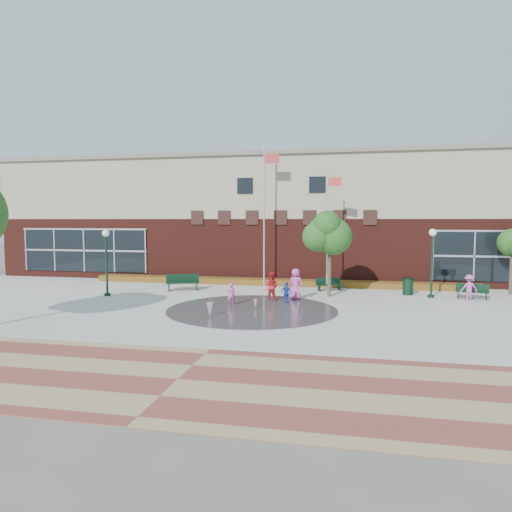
% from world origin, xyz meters
% --- Properties ---
extents(ground, '(120.00, 120.00, 0.00)m').
position_xyz_m(ground, '(0.00, 0.00, 0.00)').
color(ground, '#666056').
rests_on(ground, ground).
extents(plaza_concrete, '(46.00, 18.00, 0.01)m').
position_xyz_m(plaza_concrete, '(0.00, 4.00, 0.00)').
color(plaza_concrete, '#A8A8A0').
rests_on(plaza_concrete, ground).
extents(paver_band, '(46.00, 6.00, 0.01)m').
position_xyz_m(paver_band, '(0.00, -7.00, 0.00)').
color(paver_band, brown).
rests_on(paver_band, ground).
extents(splash_pad, '(8.40, 8.40, 0.01)m').
position_xyz_m(splash_pad, '(0.00, 3.00, 0.00)').
color(splash_pad, '#383A3D').
rests_on(splash_pad, ground).
extents(library_building, '(44.40, 10.40, 9.20)m').
position_xyz_m(library_building, '(0.00, 17.48, 4.64)').
color(library_building, '#4B1A15').
rests_on(library_building, ground).
extents(flower_bed, '(26.00, 1.20, 0.40)m').
position_xyz_m(flower_bed, '(0.00, 11.60, 0.00)').
color(flower_bed, '#A7230E').
rests_on(flower_bed, ground).
extents(flagpole_left, '(1.09, 0.18, 9.24)m').
position_xyz_m(flagpole_left, '(-0.82, 11.00, 5.14)').
color(flagpole_left, silver).
rests_on(flagpole_left, ground).
extents(flagpole_right, '(0.89, 0.31, 7.46)m').
position_xyz_m(flagpole_right, '(3.37, 9.92, 4.17)').
color(flagpole_right, silver).
rests_on(flagpole_right, ground).
extents(lamp_left, '(0.41, 0.41, 3.87)m').
position_xyz_m(lamp_left, '(-9.14, 5.38, 2.41)').
color(lamp_left, black).
rests_on(lamp_left, ground).
extents(lamp_right, '(0.42, 0.42, 3.93)m').
position_xyz_m(lamp_right, '(9.27, 8.47, 2.44)').
color(lamp_right, black).
rests_on(lamp_right, ground).
extents(bench_left, '(2.12, 1.26, 1.03)m').
position_xyz_m(bench_left, '(-5.53, 8.14, 0.33)').
color(bench_left, black).
rests_on(bench_left, ground).
extents(bench_mid, '(1.67, 1.07, 0.82)m').
position_xyz_m(bench_mid, '(3.48, 9.82, 0.26)').
color(bench_mid, black).
rests_on(bench_mid, ground).
extents(bench_right, '(1.78, 0.86, 0.86)m').
position_xyz_m(bench_right, '(11.45, 8.43, 0.28)').
color(bench_right, black).
rests_on(bench_right, ground).
extents(trash_can, '(0.63, 0.63, 1.04)m').
position_xyz_m(trash_can, '(8.10, 9.18, 0.53)').
color(trash_can, black).
rests_on(trash_can, ground).
extents(tree_mid, '(3.03, 3.03, 5.11)m').
position_xyz_m(tree_mid, '(3.56, 7.71, 3.72)').
color(tree_mid, '#423329').
rests_on(tree_mid, ground).
extents(tree_small_right, '(2.22, 2.22, 3.80)m').
position_xyz_m(tree_small_right, '(14.11, 10.61, 2.77)').
color(tree_small_right, '#423329').
rests_on(tree_small_right, ground).
extents(water_jet_a, '(0.33, 0.33, 0.65)m').
position_xyz_m(water_jet_a, '(-1.55, 1.00, 0.00)').
color(water_jet_a, white).
rests_on(water_jet_a, ground).
extents(water_jet_b, '(0.21, 0.21, 0.46)m').
position_xyz_m(water_jet_b, '(0.12, 3.27, 0.00)').
color(water_jet_b, white).
rests_on(water_jet_b, ground).
extents(child_splash, '(0.50, 0.41, 1.19)m').
position_xyz_m(child_splash, '(-1.30, 3.91, 0.59)').
color(child_splash, '#C94F91').
rests_on(child_splash, ground).
extents(adult_red, '(0.93, 0.81, 1.61)m').
position_xyz_m(adult_red, '(0.52, 5.75, 0.81)').
color(adult_red, red).
rests_on(adult_red, ground).
extents(adult_pink, '(1.00, 0.82, 1.75)m').
position_xyz_m(adult_pink, '(1.78, 6.32, 0.87)').
color(adult_pink, '#D448A7').
rests_on(adult_pink, ground).
extents(child_blue, '(0.72, 0.62, 1.16)m').
position_xyz_m(child_blue, '(1.44, 5.06, 0.58)').
color(child_blue, '#1E3BB7').
rests_on(child_blue, ground).
extents(person_bench, '(1.02, 0.70, 1.45)m').
position_xyz_m(person_bench, '(11.12, 7.83, 0.73)').
color(person_bench, '#C454A7').
rests_on(person_bench, ground).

